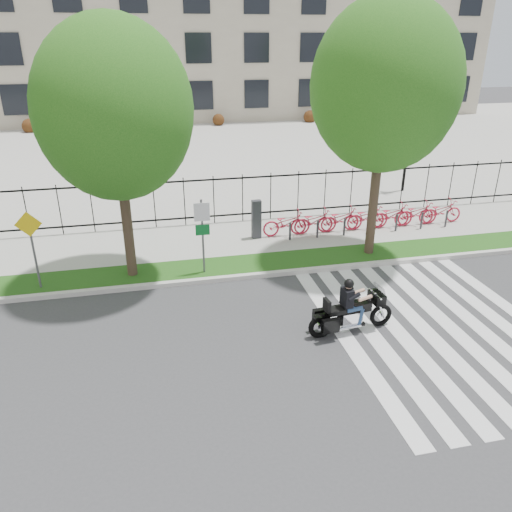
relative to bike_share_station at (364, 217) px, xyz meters
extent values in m
plane|color=#39393C|center=(-5.78, -7.20, -0.65)|extent=(120.00, 120.00, 0.00)
cube|color=beige|center=(-5.78, -3.10, -0.57)|extent=(60.00, 0.20, 0.15)
cube|color=#1B4812|center=(-5.78, -2.25, -0.57)|extent=(60.00, 1.50, 0.15)
cube|color=#A4A299|center=(-5.78, 0.25, -0.57)|extent=(60.00, 3.50, 0.15)
cube|color=#A4A299|center=(-5.78, 17.80, -0.60)|extent=(80.00, 34.00, 0.10)
cube|color=#A89D88|center=(-5.78, 37.80, 9.35)|extent=(60.00, 20.00, 20.00)
cylinder|color=black|center=(4.22, 4.80, 1.35)|extent=(0.14, 0.14, 4.00)
cylinder|color=black|center=(4.22, 4.80, 3.25)|extent=(0.06, 0.70, 0.70)
sphere|color=white|center=(3.87, 4.80, 3.35)|extent=(0.36, 0.36, 0.36)
sphere|color=white|center=(4.57, 4.80, 3.35)|extent=(0.36, 0.36, 0.36)
cylinder|color=#37271E|center=(-9.10, -2.25, 1.43)|extent=(0.32, 0.32, 3.85)
ellipsoid|color=#145012|center=(-9.10, -2.25, 4.72)|extent=(4.55, 4.55, 5.24)
cylinder|color=#37271E|center=(-0.77, -2.25, 1.65)|extent=(0.32, 0.32, 4.29)
ellipsoid|color=#145012|center=(-0.77, -2.25, 5.22)|extent=(4.75, 4.75, 5.46)
cube|color=#2D2D33|center=(-4.43, 0.00, 0.25)|extent=(0.35, 0.25, 1.50)
imported|color=red|center=(-3.23, 0.00, 0.00)|extent=(1.88, 0.66, 0.99)
cylinder|color=#2D2D33|center=(-3.23, -0.50, -0.15)|extent=(0.08, 0.08, 0.70)
imported|color=red|center=(-2.13, 0.00, 0.00)|extent=(1.88, 0.66, 0.99)
cylinder|color=#2D2D33|center=(-2.13, -0.50, -0.15)|extent=(0.08, 0.08, 0.70)
imported|color=red|center=(-1.03, 0.00, 0.00)|extent=(1.88, 0.66, 0.99)
cylinder|color=#2D2D33|center=(-1.03, -0.50, -0.15)|extent=(0.08, 0.08, 0.70)
imported|color=red|center=(0.07, 0.00, 0.00)|extent=(1.88, 0.66, 0.99)
cylinder|color=#2D2D33|center=(0.07, -0.50, -0.15)|extent=(0.08, 0.08, 0.70)
imported|color=red|center=(1.17, 0.00, 0.00)|extent=(1.88, 0.66, 0.99)
cylinder|color=#2D2D33|center=(1.17, -0.50, -0.15)|extent=(0.08, 0.08, 0.70)
imported|color=red|center=(2.27, 0.00, 0.00)|extent=(1.88, 0.66, 0.99)
cylinder|color=#2D2D33|center=(2.27, -0.50, -0.15)|extent=(0.08, 0.08, 0.70)
imported|color=red|center=(3.37, 0.00, 0.00)|extent=(1.88, 0.66, 0.99)
cylinder|color=#2D2D33|center=(3.37, -0.50, -0.15)|extent=(0.08, 0.08, 0.70)
cylinder|color=#59595B|center=(-6.77, -2.60, 0.75)|extent=(0.07, 0.07, 2.50)
cube|color=white|center=(-6.77, -2.64, 1.60)|extent=(0.50, 0.03, 0.60)
cube|color=#0C6626|center=(-6.77, -2.64, 1.00)|extent=(0.45, 0.03, 0.35)
cylinder|color=#59595B|center=(-11.89, -2.60, 0.70)|extent=(0.07, 0.07, 2.40)
cube|color=yellow|center=(-11.89, -2.64, 1.60)|extent=(0.78, 0.03, 0.78)
torus|color=black|center=(-2.43, -6.72, -0.32)|extent=(0.66, 0.19, 0.66)
torus|color=black|center=(-4.23, -6.90, -0.32)|extent=(0.70, 0.21, 0.69)
cube|color=black|center=(-2.62, -6.74, 0.25)|extent=(0.34, 0.55, 0.28)
cube|color=#26262B|center=(-2.56, -6.73, 0.47)|extent=(0.19, 0.49, 0.29)
cube|color=silver|center=(-3.38, -6.82, -0.22)|extent=(0.60, 0.38, 0.38)
cube|color=black|center=(-3.09, -6.79, 0.09)|extent=(0.55, 0.37, 0.25)
cube|color=black|center=(-3.71, -6.85, 0.07)|extent=(0.70, 0.41, 0.13)
cube|color=black|center=(-4.09, -6.89, 0.28)|extent=(0.13, 0.33, 0.32)
cube|color=black|center=(-4.06, -7.17, -0.17)|extent=(0.49, 0.20, 0.38)
cube|color=black|center=(-4.11, -6.61, -0.17)|extent=(0.49, 0.20, 0.38)
cube|color=black|center=(-3.52, -6.83, 0.42)|extent=(0.27, 0.40, 0.49)
sphere|color=tan|center=(-3.49, -6.83, 0.78)|extent=(0.22, 0.22, 0.22)
sphere|color=black|center=(-3.49, -6.83, 0.81)|extent=(0.26, 0.26, 0.26)
camera|label=1|loc=(-8.31, -17.50, 6.70)|focal=35.00mm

